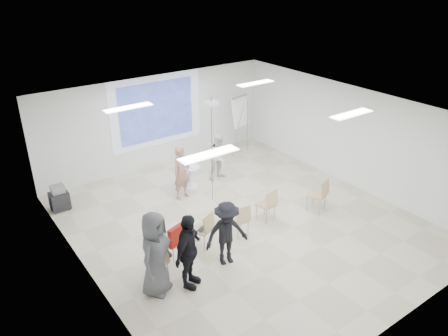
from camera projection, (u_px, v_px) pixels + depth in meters
floor at (242, 223)px, 11.47m from camera, size 8.00×9.00×0.10m
ceiling at (244, 110)px, 10.14m from camera, size 8.00×9.00×0.10m
wall_back at (156, 121)px, 14.14m from camera, size 8.00×0.10×3.00m
wall_left at (82, 222)px, 8.67m from camera, size 0.10×9.00×3.00m
wall_right at (350, 136)px, 12.95m from camera, size 0.10×9.00×3.00m
projection_halo at (157, 111)px, 13.94m from camera, size 3.20×0.01×2.30m
projection_image at (157, 111)px, 13.93m from camera, size 2.60×0.01×1.90m
pedestal_table at (190, 175)px, 13.04m from camera, size 0.67×0.67×0.70m
player_left at (182, 169)px, 12.25m from camera, size 0.72×0.56×1.79m
player_right at (220, 154)px, 13.41m from camera, size 0.86×0.72×1.64m
controller_left at (182, 156)px, 12.41m from camera, size 0.07×0.14×0.04m
controller_right at (210, 144)px, 13.37m from camera, size 0.06×0.13×0.04m
chair_far_left at (159, 261)px, 9.17m from camera, size 0.43×0.46×0.83m
chair_left_mid at (175, 241)px, 9.84m from camera, size 0.48×0.50×0.80m
chair_left_inner at (205, 227)px, 10.22m from camera, size 0.58×0.60×0.91m
chair_center at (241, 218)px, 10.64m from camera, size 0.42×0.45×0.87m
chair_right_inner at (268, 203)px, 11.29m from camera, size 0.49×0.52×0.90m
chair_right_far at (320, 193)px, 11.69m from camera, size 0.58×0.60×0.96m
red_jacket at (177, 235)px, 9.60m from camera, size 0.49×0.25×0.46m
laptop at (201, 228)px, 10.30m from camera, size 0.41×0.36×0.03m
audience_left at (188, 247)px, 8.79m from camera, size 1.32×1.19×1.95m
audience_mid at (227, 230)px, 9.54m from camera, size 1.24×0.84×1.75m
audience_outer at (155, 249)px, 8.63m from camera, size 1.20×1.12×2.06m
flipchart_easel at (240, 112)px, 14.89m from camera, size 0.88×0.69×2.09m
av_cart at (59, 199)px, 11.88m from camera, size 0.49×0.39×0.73m
ceiling_projector at (212, 108)px, 11.44m from camera, size 0.30×0.25×3.00m
fluor_panel_nw at (128, 108)px, 10.58m from camera, size 1.20×0.30×0.02m
fluor_panel_ne at (256, 83)px, 12.70m from camera, size 1.20×0.30×0.02m
fluor_panel_sw at (209, 154)px, 8.02m from camera, size 1.20×0.30×0.02m
fluor_panel_se at (352, 114)px, 10.13m from camera, size 1.20×0.30×0.02m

